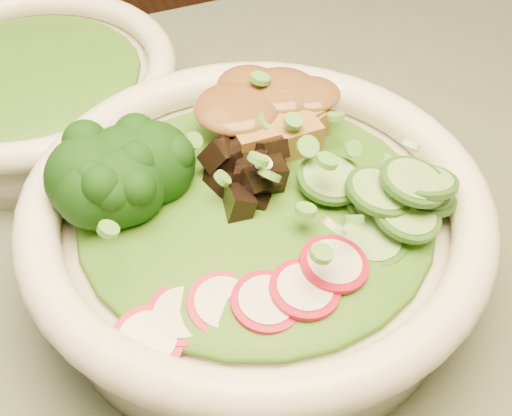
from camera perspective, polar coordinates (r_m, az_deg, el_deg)
name	(u,v)px	position (r m, az deg, el deg)	size (l,w,h in m)	color
dining_table	(408,336)	(0.63, 12.04, -9.97)	(1.20, 0.80, 0.75)	black
salad_bowl	(256,231)	(0.48, 0.00, -1.83)	(0.31, 0.31, 0.08)	white
side_bowl	(33,89)	(0.64, -17.42, 9.05)	(0.25, 0.25, 0.07)	white
lettuce_bed	(256,207)	(0.46, 0.00, 0.09)	(0.23, 0.23, 0.03)	#2C5F14
side_lettuce	(28,71)	(0.63, -17.79, 10.41)	(0.16, 0.16, 0.02)	#2C5F14
broccoli_florets	(142,189)	(0.45, -9.09, 1.51)	(0.09, 0.08, 0.05)	black
radish_slices	(263,295)	(0.41, 0.56, -6.95)	(0.13, 0.05, 0.02)	#B00D29
cucumber_slices	(373,192)	(0.46, 9.37, 1.29)	(0.08, 0.08, 0.04)	#8FC86F
mushroom_heap	(256,173)	(0.46, -0.01, 2.79)	(0.08, 0.08, 0.05)	black
tofu_cubes	(258,120)	(0.50, 0.15, 7.05)	(0.10, 0.07, 0.04)	#9D6634
peanut_sauce	(258,103)	(0.50, 0.15, 8.40)	(0.08, 0.06, 0.02)	brown
scallion_garnish	(256,175)	(0.44, 0.00, 2.67)	(0.22, 0.22, 0.03)	#58A53A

